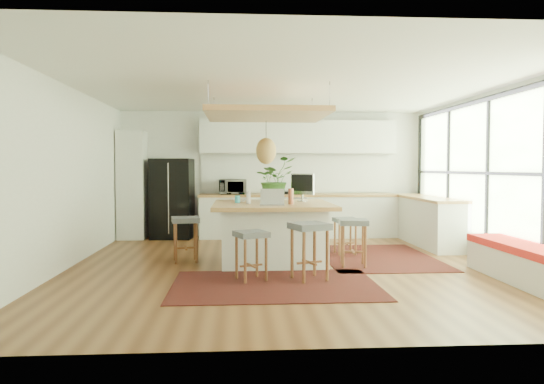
{
  "coord_description": "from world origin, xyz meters",
  "views": [
    {
      "loc": [
        -0.73,
        -7.55,
        1.49
      ],
      "look_at": [
        -0.2,
        0.5,
        1.1
      ],
      "focal_mm": 33.44,
      "sensor_mm": 36.0,
      "label": 1
    }
  ],
  "objects": [
    {
      "name": "floor",
      "position": [
        0.0,
        0.0,
        0.0
      ],
      "size": [
        7.0,
        7.0,
        0.0
      ],
      "primitive_type": "plane",
      "color": "#553018",
      "rests_on": "ground"
    },
    {
      "name": "ceiling",
      "position": [
        0.0,
        0.0,
        2.7
      ],
      "size": [
        7.0,
        7.0,
        0.0
      ],
      "primitive_type": "plane",
      "rotation": [
        3.14,
        0.0,
        0.0
      ],
      "color": "white",
      "rests_on": "ground"
    },
    {
      "name": "wall_back",
      "position": [
        0.0,
        3.5,
        1.35
      ],
      "size": [
        6.5,
        0.0,
        6.5
      ],
      "primitive_type": "plane",
      "rotation": [
        1.57,
        0.0,
        0.0
      ],
      "color": "silver",
      "rests_on": "ground"
    },
    {
      "name": "wall_front",
      "position": [
        0.0,
        -3.5,
        1.35
      ],
      "size": [
        6.5,
        0.0,
        6.5
      ],
      "primitive_type": "plane",
      "rotation": [
        -1.57,
        0.0,
        0.0
      ],
      "color": "silver",
      "rests_on": "ground"
    },
    {
      "name": "wall_left",
      "position": [
        -3.25,
        0.0,
        1.35
      ],
      "size": [
        0.0,
        7.0,
        7.0
      ],
      "primitive_type": "plane",
      "rotation": [
        1.57,
        0.0,
        1.57
      ],
      "color": "silver",
      "rests_on": "ground"
    },
    {
      "name": "wall_right",
      "position": [
        3.25,
        0.0,
        1.35
      ],
      "size": [
        0.0,
        7.0,
        7.0
      ],
      "primitive_type": "plane",
      "rotation": [
        1.57,
        0.0,
        -1.57
      ],
      "color": "silver",
      "rests_on": "ground"
    },
    {
      "name": "window_wall",
      "position": [
        3.22,
        0.0,
        1.4
      ],
      "size": [
        0.1,
        6.2,
        2.6
      ],
      "primitive_type": null,
      "color": "black",
      "rests_on": "wall_right"
    },
    {
      "name": "pantry",
      "position": [
        -2.95,
        3.18,
        1.12
      ],
      "size": [
        0.55,
        0.6,
        2.25
      ],
      "primitive_type": "cube",
      "color": "silver",
      "rests_on": "floor"
    },
    {
      "name": "back_counter_base",
      "position": [
        0.55,
        3.18,
        0.44
      ],
      "size": [
        4.2,
        0.6,
        0.88
      ],
      "primitive_type": "cube",
      "color": "silver",
      "rests_on": "floor"
    },
    {
      "name": "back_counter_top",
      "position": [
        0.55,
        3.18,
        0.9
      ],
      "size": [
        4.24,
        0.64,
        0.05
      ],
      "primitive_type": "cube",
      "color": "#986536",
      "rests_on": "back_counter_base"
    },
    {
      "name": "backsplash",
      "position": [
        0.55,
        3.48,
        1.35
      ],
      "size": [
        4.2,
        0.02,
        0.8
      ],
      "primitive_type": "cube",
      "color": "white",
      "rests_on": "wall_back"
    },
    {
      "name": "upper_cabinets",
      "position": [
        0.55,
        3.32,
        2.15
      ],
      "size": [
        4.2,
        0.34,
        0.7
      ],
      "primitive_type": "cube",
      "color": "silver",
      "rests_on": "wall_back"
    },
    {
      "name": "range",
      "position": [
        0.3,
        3.18,
        0.5
      ],
      "size": [
        0.76,
        0.62,
        1.0
      ],
      "primitive_type": null,
      "color": "#A5A5AA",
      "rests_on": "floor"
    },
    {
      "name": "right_counter_base",
      "position": [
        2.93,
        2.0,
        0.44
      ],
      "size": [
        0.6,
        2.5,
        0.88
      ],
      "primitive_type": "cube",
      "color": "silver",
      "rests_on": "floor"
    },
    {
      "name": "right_counter_top",
      "position": [
        2.93,
        2.0,
        0.9
      ],
      "size": [
        0.64,
        2.54,
        0.05
      ],
      "primitive_type": "cube",
      "color": "#986536",
      "rests_on": "right_counter_base"
    },
    {
      "name": "window_bench",
      "position": [
        2.95,
        -1.2,
        0.25
      ],
      "size": [
        0.52,
        2.0,
        0.5
      ],
      "primitive_type": null,
      "color": "silver",
      "rests_on": "floor"
    },
    {
      "name": "ceiling_panel",
      "position": [
        -0.3,
        0.4,
        2.05
      ],
      "size": [
        1.86,
        1.86,
        0.8
      ],
      "primitive_type": null,
      "color": "#986536",
      "rests_on": "ceiling"
    },
    {
      "name": "rug_near",
      "position": [
        -0.28,
        -1.23,
        0.01
      ],
      "size": [
        2.6,
        1.8,
        0.01
      ],
      "primitive_type": "cube",
      "color": "black",
      "rests_on": "floor"
    },
    {
      "name": "rug_right",
      "position": [
        1.56,
        0.65,
        0.01
      ],
      "size": [
        1.8,
        2.6,
        0.01
      ],
      "primitive_type": "cube",
      "color": "black",
      "rests_on": "floor"
    },
    {
      "name": "fridge",
      "position": [
        -2.13,
        3.18,
        0.93
      ],
      "size": [
        0.89,
        0.73,
        1.68
      ],
      "primitive_type": null,
      "rotation": [
        0.0,
        0.0,
        -0.1
      ],
      "color": "black",
      "rests_on": "floor"
    },
    {
      "name": "island",
      "position": [
        -0.2,
        0.4,
        0.47
      ],
      "size": [
        1.85,
        1.85,
        0.93
      ],
      "primitive_type": null,
      "color": "#986536",
      "rests_on": "floor"
    },
    {
      "name": "stool_near_left",
      "position": [
        -0.57,
        -0.95,
        0.35
      ],
      "size": [
        0.5,
        0.5,
        0.66
      ],
      "primitive_type": null,
      "rotation": [
        0.0,
        0.0,
        0.38
      ],
      "color": "#494C51",
      "rests_on": "floor"
    },
    {
      "name": "stool_near_right",
      "position": [
        0.2,
        -0.96,
        0.35
      ],
      "size": [
        0.58,
        0.58,
        0.76
      ],
      "primitive_type": null,
      "rotation": [
        0.0,
        0.0,
        0.35
      ],
      "color": "#494C51",
      "rests_on": "floor"
    },
    {
      "name": "stool_right_front",
      "position": [
        0.99,
        -0.09,
        0.35
      ],
      "size": [
        0.48,
        0.48,
        0.71
      ],
      "primitive_type": null,
      "rotation": [
        0.0,
        0.0,
        1.43
      ],
      "color": "#494C51",
      "rests_on": "floor"
    },
    {
      "name": "stool_right_back",
      "position": [
        1.09,
        0.97,
        0.35
      ],
      "size": [
        0.4,
        0.4,
        0.63
      ],
      "primitive_type": null,
      "rotation": [
        0.0,
        0.0,
        1.65
      ],
      "color": "#494C51",
      "rests_on": "floor"
    },
    {
      "name": "stool_left_side",
      "position": [
        -1.57,
        0.47,
        0.35
      ],
      "size": [
        0.49,
        0.49,
        0.71
      ],
      "primitive_type": null,
      "rotation": [
        0.0,
        0.0,
        -1.4
      ],
      "color": "#494C51",
      "rests_on": "floor"
    },
    {
      "name": "laptop",
      "position": [
        -0.24,
        -0.15,
        1.05
      ],
      "size": [
        0.38,
        0.41,
        0.27
      ],
      "primitive_type": null,
      "rotation": [
        0.0,
        0.0,
        -0.08
      ],
      "color": "#A5A5AA",
      "rests_on": "island"
    },
    {
      "name": "monitor",
      "position": [
        0.32,
        0.75,
        1.19
      ],
      "size": [
        0.47,
        0.5,
        0.47
      ],
      "primitive_type": null,
      "rotation": [
        0.0,
        0.0,
        -0.85
      ],
      "color": "#A5A5AA",
      "rests_on": "island"
    },
    {
      "name": "microwave",
      "position": [
        -0.86,
        3.15,
        1.12
      ],
      "size": [
        0.57,
        0.33,
        0.38
      ],
      "primitive_type": "imported",
      "rotation": [
        0.0,
        0.0,
        0.02
      ],
      "color": "#A5A5AA",
      "rests_on": "back_counter_top"
    },
    {
      "name": "island_plant",
      "position": [
        -0.13,
        0.91,
        1.22
      ],
      "size": [
        0.98,
        0.99,
        0.57
      ],
      "primitive_type": "imported",
      "rotation": [
        0.0,
        0.0,
        0.67
      ],
      "color": "#1E4C19",
      "rests_on": "island"
    },
    {
      "name": "island_bowl",
      "position": [
        -0.71,
        0.8,
        0.96
      ],
      "size": [
        0.24,
        0.24,
        0.06
      ],
      "primitive_type": "imported",
      "rotation": [
        0.0,
        0.0,
        0.05
      ],
      "color": "silver",
      "rests_on": "island"
    },
    {
      "name": "island_bottle_0",
      "position": [
        -0.75,
        0.5,
        1.03
      ],
      "size": [
        0.07,
        0.07,
        0.19
      ],
      "primitive_type": "cylinder",
      "color": "teal",
      "rests_on": "island"
    },
    {
      "name": "island_bottle_1",
      "position": [
        -0.6,
        0.25,
        1.03
      ],
      "size": [
        0.07,
        0.07,
        0.19
      ],
      "primitive_type": "cylinder",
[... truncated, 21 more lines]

